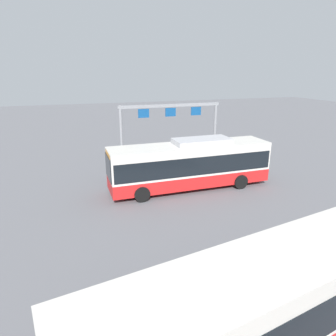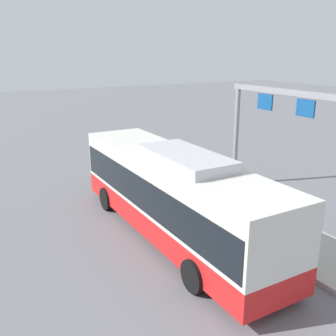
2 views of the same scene
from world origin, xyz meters
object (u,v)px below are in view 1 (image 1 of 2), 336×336
Objects in this scene: bus_main at (190,163)px; person_waiting_mid at (175,161)px; person_waiting_near at (143,162)px; person_boarding at (123,168)px; bus_background_left at (255,307)px; trash_bin at (232,157)px.

bus_main is 6.60× the size of person_waiting_mid.
bus_main is 6.60× the size of person_waiting_near.
person_boarding is at bearing -106.50° from person_waiting_near.
person_boarding is (4.05, -3.24, -0.92)m from bus_main.
bus_background_left is at bearing 2.54° from person_boarding.
person_waiting_mid is at bearing 67.77° from bus_background_left.
bus_main is 4.48m from person_waiting_near.
person_waiting_mid is (-2.43, 0.40, 0.00)m from person_waiting_near.
bus_main is 5.27m from person_boarding.
person_boarding is 1.00× the size of person_waiting_mid.
bus_background_left is 16.46m from person_waiting_mid.
bus_main is 1.03× the size of bus_background_left.
person_waiting_mid is (-4.15, -0.10, 0.16)m from person_boarding.
trash_bin is at bearing 59.42° from person_waiting_near.
person_waiting_near is 1.86× the size of trash_bin.
trash_bin is (-5.59, -0.70, -0.44)m from person_waiting_mid.
bus_main is at bearing 51.74° from person_boarding.
bus_main reaches higher than person_boarding.
person_waiting_near is at bearing 106.66° from person_boarding.
person_waiting_near is 2.46m from person_waiting_mid.
person_waiting_mid is 5.66m from trash_bin.
person_waiting_near and person_waiting_mid have the same top height.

